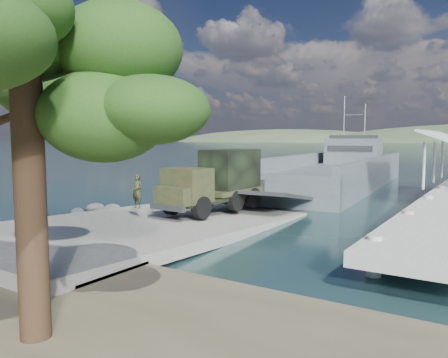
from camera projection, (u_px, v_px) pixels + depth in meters
ground at (156, 228)px, 22.45m from camera, size 1400.00×1400.00×0.00m
boat_ramp at (143, 227)px, 21.59m from camera, size 10.00×18.00×0.50m
shoreline_rocks at (84, 215)px, 26.21m from camera, size 3.20×5.60×0.90m
landing_craft at (330, 178)px, 41.86m from camera, size 11.09×35.18×10.30m
military_truck at (217, 180)px, 24.91m from camera, size 2.85×7.60×3.46m
soldier at (137, 199)px, 23.33m from camera, size 0.67×0.44×1.82m
overhang_tree at (31, 81)px, 9.43m from camera, size 8.03×7.40×7.29m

